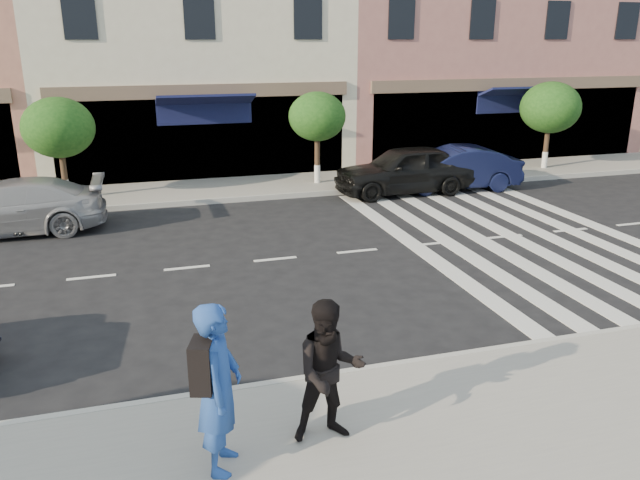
{
  "coord_description": "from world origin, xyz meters",
  "views": [
    {
      "loc": [
        -2.86,
        -9.22,
        4.84
      ],
      "look_at": [
        0.16,
        0.95,
        1.4
      ],
      "focal_mm": 35.0,
      "sensor_mm": 36.0,
      "label": 1
    }
  ],
  "objects_px": {
    "walker": "(329,371)",
    "car_far_left": "(9,207)",
    "car_far_mid": "(405,170)",
    "car_far_right": "(454,168)",
    "photographer": "(219,388)"
  },
  "relations": [
    {
      "from": "car_far_mid",
      "to": "car_far_right",
      "type": "height_order",
      "value": "car_far_mid"
    },
    {
      "from": "car_far_mid",
      "to": "car_far_right",
      "type": "xyz_separation_m",
      "value": [
        1.78,
        0.0,
        -0.07
      ]
    },
    {
      "from": "walker",
      "to": "car_far_right",
      "type": "relative_size",
      "value": 0.42
    },
    {
      "from": "walker",
      "to": "car_far_left",
      "type": "bearing_deg",
      "value": 119.46
    },
    {
      "from": "car_far_mid",
      "to": "car_far_right",
      "type": "relative_size",
      "value": 1.06
    },
    {
      "from": "car_far_left",
      "to": "car_far_right",
      "type": "xyz_separation_m",
      "value": [
        13.36,
        1.17,
        0.02
      ]
    },
    {
      "from": "photographer",
      "to": "walker",
      "type": "relative_size",
      "value": 1.12
    },
    {
      "from": "car_far_mid",
      "to": "walker",
      "type": "bearing_deg",
      "value": -28.64
    },
    {
      "from": "car_far_left",
      "to": "car_far_right",
      "type": "distance_m",
      "value": 13.42
    },
    {
      "from": "car_far_mid",
      "to": "car_far_right",
      "type": "distance_m",
      "value": 1.78
    },
    {
      "from": "photographer",
      "to": "car_far_right",
      "type": "xyz_separation_m",
      "value": [
        9.45,
        12.22,
        -0.45
      ]
    },
    {
      "from": "walker",
      "to": "car_far_mid",
      "type": "height_order",
      "value": "walker"
    },
    {
      "from": "photographer",
      "to": "car_far_right",
      "type": "bearing_deg",
      "value": -20.07
    },
    {
      "from": "walker",
      "to": "car_far_left",
      "type": "distance_m",
      "value": 12.08
    },
    {
      "from": "car_far_left",
      "to": "car_far_mid",
      "type": "xyz_separation_m",
      "value": [
        11.58,
        1.17,
        0.09
      ]
    }
  ]
}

